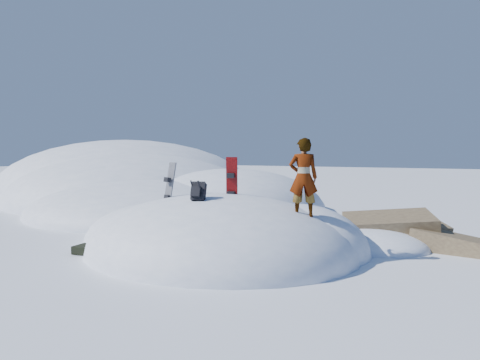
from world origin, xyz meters
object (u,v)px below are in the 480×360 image
at_px(snowboard_red, 232,187).
at_px(backpack, 198,192).
at_px(snowboard_dark, 168,191).
at_px(person, 303,177).

distance_m(snowboard_red, backpack, 1.18).
xyz_separation_m(snowboard_dark, person, (3.53, 0.23, 0.42)).
height_order(snowboard_red, snowboard_dark, snowboard_red).
bearing_deg(snowboard_red, person, -25.39).
bearing_deg(backpack, snowboard_dark, 138.84).
bearing_deg(person, snowboard_dark, -18.10).
xyz_separation_m(snowboard_red, person, (2.00, -0.34, 0.31)).
bearing_deg(person, snowboard_red, -31.45).
height_order(snowboard_dark, person, person).
height_order(snowboard_red, backpack, snowboard_red).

